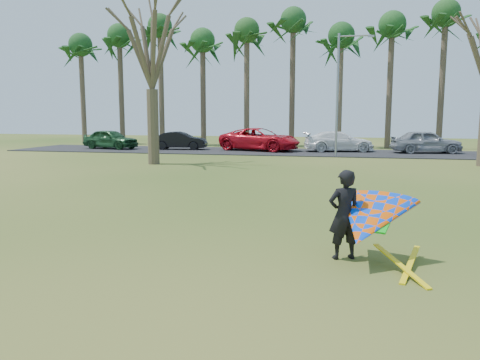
% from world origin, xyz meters
% --- Properties ---
extents(ground, '(100.00, 100.00, 0.00)m').
position_xyz_m(ground, '(0.00, 0.00, 0.00)').
color(ground, '#1E470F').
rests_on(ground, ground).
extents(parking_strip, '(46.00, 7.00, 0.06)m').
position_xyz_m(parking_strip, '(0.00, 25.00, 0.03)').
color(parking_strip, black).
rests_on(parking_strip, ground).
extents(palm_0, '(4.84, 4.84, 10.84)m').
position_xyz_m(palm_0, '(-22.00, 31.00, 9.17)').
color(palm_0, brown).
rests_on(palm_0, ground).
extents(palm_1, '(4.84, 4.84, 11.54)m').
position_xyz_m(palm_1, '(-18.00, 31.00, 9.85)').
color(palm_1, '#483C2B').
rests_on(palm_1, ground).
extents(palm_2, '(4.84, 4.84, 12.24)m').
position_xyz_m(palm_2, '(-14.00, 31.00, 10.52)').
color(palm_2, brown).
rests_on(palm_2, ground).
extents(palm_3, '(4.84, 4.84, 10.84)m').
position_xyz_m(palm_3, '(-10.00, 31.00, 9.17)').
color(palm_3, '#49382C').
rests_on(palm_3, ground).
extents(palm_4, '(4.84, 4.84, 11.54)m').
position_xyz_m(palm_4, '(-6.00, 31.00, 9.85)').
color(palm_4, brown).
rests_on(palm_4, ground).
extents(palm_5, '(4.84, 4.84, 12.24)m').
position_xyz_m(palm_5, '(-2.00, 31.00, 10.52)').
color(palm_5, '#453829').
rests_on(palm_5, ground).
extents(palm_6, '(4.84, 4.84, 10.84)m').
position_xyz_m(palm_6, '(2.00, 31.00, 9.17)').
color(palm_6, brown).
rests_on(palm_6, ground).
extents(palm_7, '(4.84, 4.84, 11.54)m').
position_xyz_m(palm_7, '(6.00, 31.00, 9.85)').
color(palm_7, '#46362A').
rests_on(palm_7, ground).
extents(palm_8, '(4.84, 4.84, 12.24)m').
position_xyz_m(palm_8, '(10.00, 31.00, 10.52)').
color(palm_8, '#4C3A2D').
rests_on(palm_8, ground).
extents(bare_tree_left, '(6.60, 6.60, 9.70)m').
position_xyz_m(bare_tree_left, '(-8.00, 15.00, 6.92)').
color(bare_tree_left, '#483C2B').
rests_on(bare_tree_left, ground).
extents(streetlight, '(2.28, 0.18, 8.00)m').
position_xyz_m(streetlight, '(2.16, 22.00, 4.46)').
color(streetlight, gray).
rests_on(streetlight, ground).
extents(car_0, '(4.84, 2.70, 1.56)m').
position_xyz_m(car_0, '(-15.94, 24.79, 0.84)').
color(car_0, '#1C4623').
rests_on(car_0, parking_strip).
extents(car_1, '(4.38, 1.96, 1.39)m').
position_xyz_m(car_1, '(-10.19, 25.35, 0.76)').
color(car_1, black).
rests_on(car_1, parking_strip).
extents(car_2, '(6.74, 4.48, 1.72)m').
position_xyz_m(car_2, '(-3.81, 25.61, 0.92)').
color(car_2, red).
rests_on(car_2, parking_strip).
extents(car_3, '(5.48, 3.16, 1.49)m').
position_xyz_m(car_3, '(2.11, 25.99, 0.81)').
color(car_3, white).
rests_on(car_3, parking_strip).
extents(car_4, '(5.07, 2.64, 1.65)m').
position_xyz_m(car_4, '(8.25, 25.88, 0.88)').
color(car_4, gray).
rests_on(car_4, parking_strip).
extents(kite_flyer, '(2.13, 2.39, 2.02)m').
position_xyz_m(kite_flyer, '(3.08, -0.93, 0.85)').
color(kite_flyer, black).
rests_on(kite_flyer, ground).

